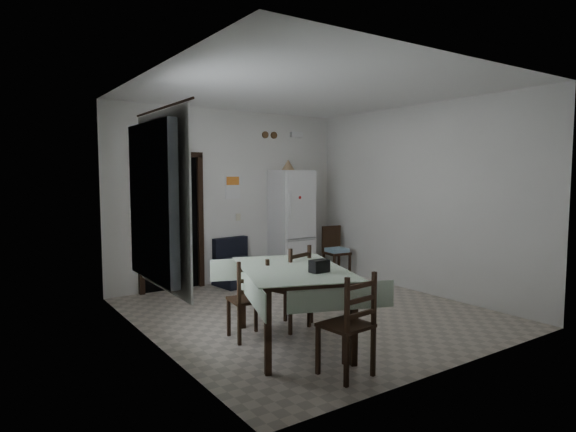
% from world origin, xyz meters
% --- Properties ---
extents(ground, '(4.50, 4.50, 0.00)m').
position_xyz_m(ground, '(0.00, 0.00, 0.00)').
color(ground, '#A49886').
rests_on(ground, ground).
extents(ceiling, '(4.20, 4.50, 0.02)m').
position_xyz_m(ceiling, '(0.00, 0.00, 2.90)').
color(ceiling, white).
rests_on(ceiling, ground).
extents(wall_back, '(4.20, 0.02, 2.90)m').
position_xyz_m(wall_back, '(0.00, 2.25, 1.45)').
color(wall_back, silver).
rests_on(wall_back, ground).
extents(wall_front, '(4.20, 0.02, 2.90)m').
position_xyz_m(wall_front, '(0.00, -2.25, 1.45)').
color(wall_front, silver).
rests_on(wall_front, ground).
extents(wall_left, '(0.02, 4.50, 2.90)m').
position_xyz_m(wall_left, '(-2.10, 0.00, 1.45)').
color(wall_left, silver).
rests_on(wall_left, ground).
extents(wall_right, '(0.02, 4.50, 2.90)m').
position_xyz_m(wall_right, '(2.10, 0.00, 1.45)').
color(wall_right, silver).
rests_on(wall_right, ground).
extents(doorway, '(1.06, 0.52, 2.22)m').
position_xyz_m(doorway, '(-1.05, 2.45, 1.06)').
color(doorway, black).
rests_on(doorway, ground).
extents(window_recess, '(0.10, 1.20, 1.60)m').
position_xyz_m(window_recess, '(-2.15, -0.20, 1.55)').
color(window_recess, silver).
rests_on(window_recess, ground).
extents(curtain, '(0.02, 1.45, 1.85)m').
position_xyz_m(curtain, '(-2.04, -0.20, 1.55)').
color(curtain, white).
rests_on(curtain, ground).
extents(curtain_rod, '(0.02, 1.60, 0.02)m').
position_xyz_m(curtain_rod, '(-2.03, -0.20, 2.50)').
color(curtain_rod, black).
rests_on(curtain_rod, ground).
extents(calendar, '(0.28, 0.02, 0.40)m').
position_xyz_m(calendar, '(0.05, 2.24, 1.62)').
color(calendar, white).
rests_on(calendar, ground).
extents(calendar_image, '(0.24, 0.01, 0.14)m').
position_xyz_m(calendar_image, '(0.05, 2.23, 1.72)').
color(calendar_image, orange).
rests_on(calendar_image, ground).
extents(light_switch, '(0.08, 0.02, 0.12)m').
position_xyz_m(light_switch, '(0.15, 2.24, 1.10)').
color(light_switch, beige).
rests_on(light_switch, ground).
extents(vent_left, '(0.12, 0.03, 0.12)m').
position_xyz_m(vent_left, '(0.70, 2.23, 2.52)').
color(vent_left, brown).
rests_on(vent_left, ground).
extents(vent_right, '(0.12, 0.03, 0.12)m').
position_xyz_m(vent_right, '(0.88, 2.23, 2.52)').
color(vent_right, brown).
rests_on(vent_right, ground).
extents(emergency_light, '(0.25, 0.07, 0.09)m').
position_xyz_m(emergency_light, '(1.35, 2.21, 2.55)').
color(emergency_light, white).
rests_on(emergency_light, ground).
extents(fridge, '(0.64, 0.64, 1.90)m').
position_xyz_m(fridge, '(1.04, 1.93, 0.95)').
color(fridge, silver).
rests_on(fridge, ground).
extents(tan_cone, '(0.23, 0.23, 0.19)m').
position_xyz_m(tan_cone, '(0.99, 1.95, 1.99)').
color(tan_cone, tan).
rests_on(tan_cone, fridge).
extents(navy_seat, '(0.71, 0.69, 0.77)m').
position_xyz_m(navy_seat, '(-0.05, 1.93, 0.39)').
color(navy_seat, black).
rests_on(navy_seat, ground).
extents(corner_chair, '(0.42, 0.42, 0.90)m').
position_xyz_m(corner_chair, '(1.75, 1.52, 0.45)').
color(corner_chair, black).
rests_on(corner_chair, ground).
extents(dining_table, '(1.53, 1.87, 0.84)m').
position_xyz_m(dining_table, '(-0.88, -0.88, 0.42)').
color(dining_table, '#B0C5A8').
rests_on(dining_table, ground).
extents(black_bag, '(0.20, 0.13, 0.13)m').
position_xyz_m(black_bag, '(-0.79, -1.22, 0.90)').
color(black_bag, black).
rests_on(black_bag, dining_table).
extents(dining_chair_far_left, '(0.44, 0.44, 0.91)m').
position_xyz_m(dining_chair_far_left, '(-1.18, -0.43, 0.45)').
color(dining_chair_far_left, black).
rests_on(dining_chair_far_left, ground).
extents(dining_chair_far_right, '(0.53, 0.53, 0.99)m').
position_xyz_m(dining_chair_far_right, '(-0.60, -0.38, 0.50)').
color(dining_chair_far_right, black).
rests_on(dining_chair_far_right, ground).
extents(dining_chair_near_head, '(0.45, 0.45, 0.96)m').
position_xyz_m(dining_chair_near_head, '(-0.93, -1.80, 0.48)').
color(dining_chair_near_head, black).
rests_on(dining_chair_near_head, ground).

